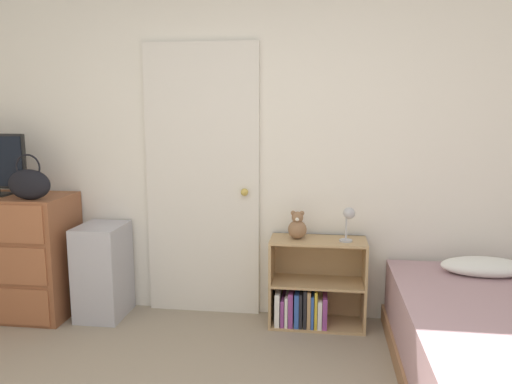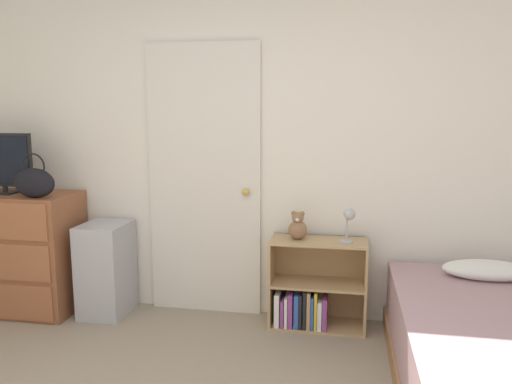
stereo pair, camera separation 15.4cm
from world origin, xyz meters
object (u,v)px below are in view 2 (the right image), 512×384
Objects in this scene: teddy_bear at (298,227)px; desk_lamp at (349,219)px; dresser at (17,252)px; bookshelf at (311,294)px; handbag at (34,182)px; tv at (3,162)px; storage_bin at (106,269)px.

teddy_bear is 0.83× the size of desk_lamp.
dresser reaches higher than teddy_bear.
teddy_bear reaches higher than bookshelf.
handbag is 1.59× the size of teddy_bear.
handbag is 2.25m from desk_lamp.
desk_lamp is (2.57, 0.07, -0.35)m from tv.
teddy_bear is (-0.10, -0.00, 0.49)m from bookshelf.
desk_lamp reaches higher than teddy_bear.
handbag is at bearing -174.78° from desk_lamp.
handbag reaches higher than storage_bin.
handbag is (0.29, -0.15, 0.57)m from dresser.
bookshelf is (1.98, 0.24, -0.79)m from handbag.
bookshelf is (2.32, 0.11, -0.92)m from tv.
tv is at bearing -177.29° from bookshelf.
bookshelf is 3.35× the size of teddy_bear.
storage_bin is 1.56m from bookshelf.
storage_bin is (0.42, 0.19, -0.68)m from handbag.
handbag is at bearing -21.55° from tv.
teddy_bear reaches higher than storage_bin.
tv is at bearing 158.45° from handbag.
tv is 2.26m from teddy_bear.
handbag is 1.91m from teddy_bear.
tv is 2.59m from desk_lamp.
bookshelf is at bearing 1.86° from storage_bin.
bookshelf is at bearing 7.04° from handbag.
bookshelf is at bearing 2.42° from dresser.
desk_lamp is (2.52, 0.06, 0.35)m from dresser.
handbag reaches higher than bookshelf.
desk_lamp is (2.23, 0.20, -0.22)m from handbag.
dresser is at bearing -176.37° from storage_bin.
desk_lamp is at bearing 1.26° from dresser.
storage_bin is 3.46× the size of teddy_bear.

